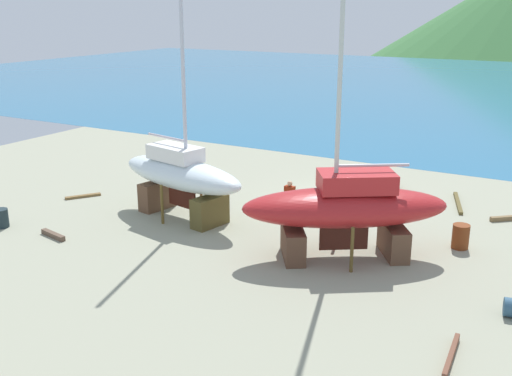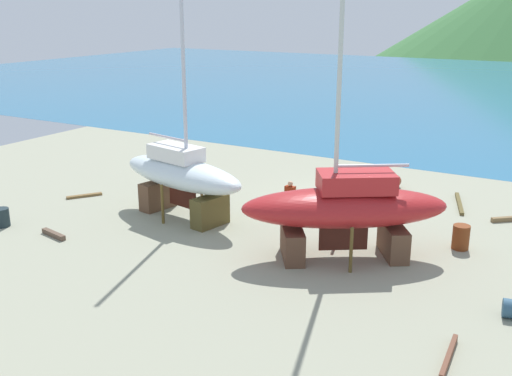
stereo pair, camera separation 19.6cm
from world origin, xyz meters
name	(u,v)px [view 2 (the right image)]	position (x,y,z in m)	size (l,w,h in m)	color
ground_plane	(298,229)	(0.00, -4.70, 0.00)	(46.89, 46.89, 0.00)	gray
sea_water	(499,90)	(0.00, 44.29, 0.00)	(145.32, 74.53, 0.01)	#286892
sailboat_small_center	(181,175)	(-4.97, -5.78, 1.86)	(6.91, 3.31, 11.25)	brown
sailboat_far_slipway	(345,208)	(2.66, -6.39, 1.87)	(7.43, 6.04, 12.23)	brown
worker	(290,198)	(-0.99, -3.48, 0.82)	(0.45, 0.26, 1.58)	maroon
barrel_tipped_left	(461,237)	(6.14, -3.50, 0.46)	(0.63, 0.63, 0.92)	brown
barrel_tipped_center	(177,178)	(-8.01, -2.20, 0.39)	(0.67, 0.67, 0.78)	olive
barrel_rust_mid	(2,217)	(-10.65, -10.46, 0.39)	(0.58, 0.58, 0.77)	#1F2D32
barrel_by_slipway	(394,183)	(1.56, 2.82, 0.30)	(0.61, 0.61, 0.81)	brown
timber_long_fore	(185,186)	(-7.49, -2.24, 0.09)	(2.10, 0.20, 0.17)	olive
timber_short_cross	(54,234)	(-7.94, -10.24, 0.10)	(1.40, 0.20, 0.19)	brown
timber_short_skew	(84,196)	(-10.70, -5.87, 0.05)	(1.64, 0.23, 0.11)	brown
timber_plank_near	(449,357)	(7.53, -11.27, 0.10)	(2.11, 0.12, 0.20)	brown
timber_long_aft	(459,204)	(4.97, 1.81, 0.07)	(3.09, 0.18, 0.13)	brown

